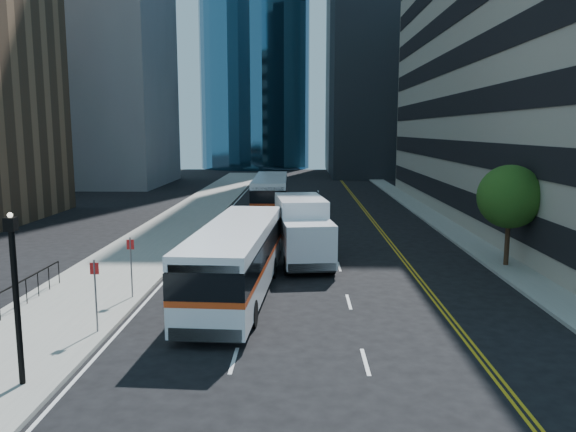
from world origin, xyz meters
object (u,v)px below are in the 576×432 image
Objects in this scene: bus_front at (237,258)px; box_truck at (303,229)px; lamp_post at (16,292)px; street_tree at (510,197)px; bus_rear at (271,194)px.

bus_front is 1.65× the size of box_truck.
lamp_post is at bearing -124.03° from box_truck.
bus_rear is (-13.00, 18.12, -1.93)m from street_tree.
box_truck is at bearing -82.38° from bus_rear.
street_tree is at bearing 37.87° from lamp_post.
lamp_post is 9.90m from bus_front.
lamp_post is 0.63× the size of box_truck.
bus_rear is (5.00, 32.12, -1.02)m from lamp_post.
bus_rear is at bearing 81.15° from lamp_post.
bus_rear is at bearing 92.92° from bus_front.
street_tree is 22.82m from lamp_post.
street_tree reaches higher than bus_rear.
lamp_post is (-18.00, -14.00, -0.92)m from street_tree.
bus_front is 0.99× the size of bus_rear.
box_truck reaches higher than bus_rear.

